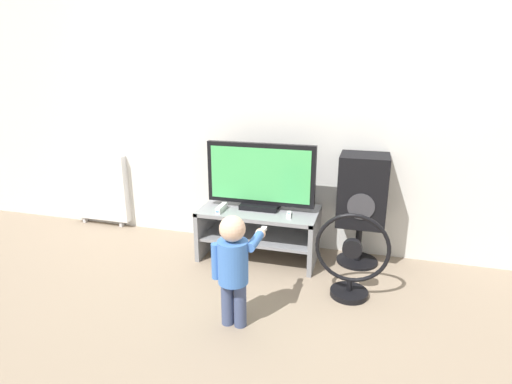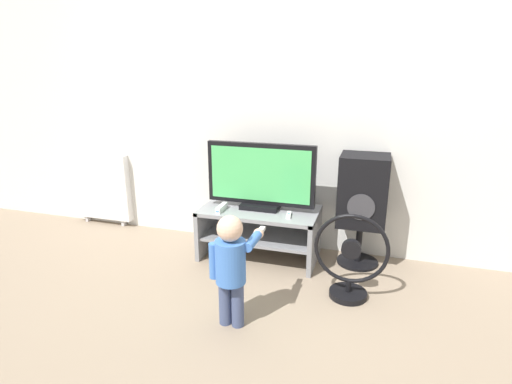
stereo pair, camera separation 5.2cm
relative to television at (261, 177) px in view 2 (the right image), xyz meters
name	(u,v)px [view 2 (the right image)]	position (x,y,z in m)	size (l,w,h in m)	color
ground_plane	(250,270)	(0.00, -0.28, -0.69)	(16.00, 16.00, 0.00)	gray
wall_back	(271,98)	(0.00, 0.31, 0.61)	(10.00, 0.06, 2.60)	silver
tv_stand	(260,225)	(0.00, -0.02, -0.41)	(0.97, 0.51, 0.43)	gray
television	(261,177)	(0.00, 0.00, 0.00)	(0.90, 0.20, 0.54)	black
game_console	(221,208)	(-0.29, -0.15, -0.24)	(0.04, 0.18, 0.05)	white
remote_primary	(289,215)	(0.27, -0.12, -0.26)	(0.05, 0.13, 0.03)	white
child	(231,262)	(0.11, -0.98, -0.27)	(0.27, 0.42, 0.72)	#3F4C72
speaker_tower	(363,193)	(0.81, 0.09, -0.09)	(0.37, 0.34, 0.90)	black
floor_fan	(350,261)	(0.78, -0.45, -0.42)	(0.51, 0.26, 0.62)	black
radiator	(102,187)	(-1.75, 0.24, -0.30)	(0.62, 0.08, 0.73)	white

